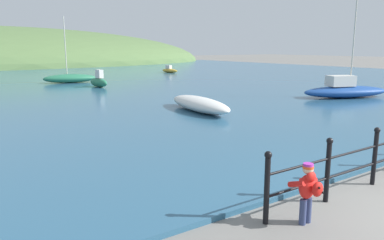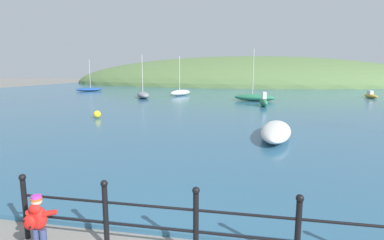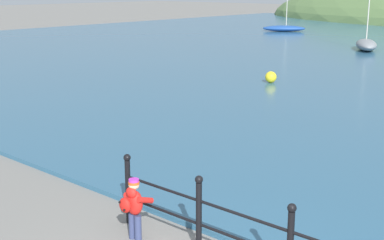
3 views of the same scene
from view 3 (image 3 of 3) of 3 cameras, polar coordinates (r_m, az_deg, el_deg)
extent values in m
cylinder|color=black|center=(9.00, -6.83, -7.63)|extent=(0.09, 0.09, 1.10)
sphere|color=black|center=(8.79, -6.94, -4.00)|extent=(0.12, 0.12, 0.12)
cylinder|color=black|center=(8.00, 0.73, -10.39)|extent=(0.09, 0.09, 1.10)
sphere|color=black|center=(7.77, 0.75, -6.37)|extent=(0.12, 0.12, 0.12)
sphere|color=black|center=(6.94, 10.61, -9.21)|extent=(0.12, 0.12, 0.12)
cylinder|color=black|center=(7.07, 10.49, -11.65)|extent=(6.18, 0.04, 0.04)
cylinder|color=navy|center=(8.60, -6.40, -11.15)|extent=(0.11, 0.11, 0.42)
cylinder|color=navy|center=(8.51, -5.78, -11.41)|extent=(0.11, 0.11, 0.42)
ellipsoid|color=red|center=(8.39, -6.16, -8.75)|extent=(0.30, 0.23, 0.40)
ellipsoid|color=red|center=(8.28, -6.50, -7.72)|extent=(0.20, 0.12, 0.18)
cylinder|color=red|center=(8.52, -6.39, -8.02)|extent=(0.10, 0.31, 0.19)
cylinder|color=red|center=(8.33, -5.03, -8.51)|extent=(0.10, 0.31, 0.19)
sphere|color=beige|center=(8.28, -6.22, -6.87)|extent=(0.17, 0.17, 0.17)
cylinder|color=#E5511E|center=(8.27, -6.22, -6.67)|extent=(0.17, 0.17, 0.04)
cylinder|color=#B233AD|center=(8.25, -6.23, -6.41)|extent=(0.16, 0.16, 0.04)
ellipsoid|color=red|center=(8.26, -7.16, -9.01)|extent=(0.22, 0.13, 0.24)
sphere|color=black|center=(8.23, -7.74, -8.69)|extent=(0.04, 0.04, 0.04)
sphere|color=black|center=(8.20, -7.24, -9.52)|extent=(0.04, 0.04, 0.04)
ellipsoid|color=#1E4793|center=(46.93, 9.78, 9.61)|extent=(3.67, 3.01, 0.50)
cylinder|color=beige|center=(46.82, 10.11, 12.30)|extent=(0.07, 0.07, 3.92)
ellipsoid|color=gray|center=(34.25, 18.09, 7.65)|extent=(2.72, 3.67, 0.65)
cylinder|color=beige|center=(34.27, 18.35, 11.44)|extent=(0.07, 0.07, 3.88)
sphere|color=yellow|center=(21.67, 8.41, 4.56)|extent=(0.46, 0.46, 0.46)
camera|label=1|loc=(10.58, -39.89, 5.03)|focal=35.00mm
camera|label=2|loc=(2.83, -21.40, -4.85)|focal=28.00mm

